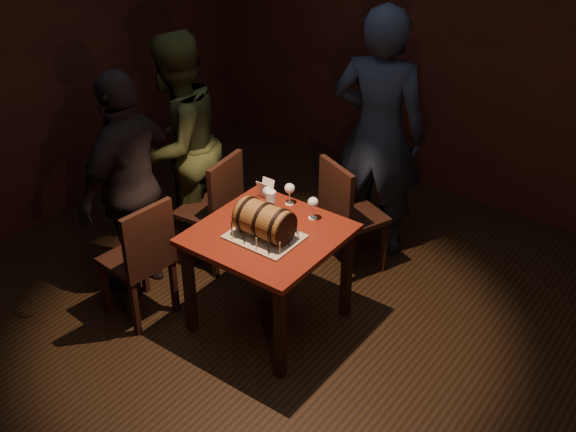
{
  "coord_description": "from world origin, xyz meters",
  "views": [
    {
      "loc": [
        2.32,
        -3.01,
        3.3
      ],
      "look_at": [
        0.05,
        0.05,
        0.95
      ],
      "focal_mm": 45.0,
      "sensor_mm": 36.0,
      "label": 1
    }
  ],
  "objects": [
    {
      "name": "person_back",
      "position": [
        -0.06,
        1.34,
        0.99
      ],
      "size": [
        0.81,
        0.63,
        1.97
      ],
      "primitive_type": "imported",
      "rotation": [
        0.0,
        0.0,
        3.38
      ],
      "color": "#182030",
      "rests_on": "ground"
    },
    {
      "name": "pint_of_ale",
      "position": [
        -0.27,
        0.3,
        0.82
      ],
      "size": [
        0.07,
        0.07,
        0.15
      ],
      "color": "silver",
      "rests_on": "pub_table"
    },
    {
      "name": "chair_left_front",
      "position": [
        -0.85,
        -0.38,
        0.52
      ],
      "size": [
        0.44,
        0.44,
        0.93
      ],
      "color": "black",
      "rests_on": "ground"
    },
    {
      "name": "pub_table",
      "position": [
        -0.12,
        0.07,
        0.64
      ],
      "size": [
        0.9,
        0.9,
        0.75
      ],
      "color": "#48130C",
      "rests_on": "ground"
    },
    {
      "name": "menu_card",
      "position": [
        -0.42,
        0.42,
        0.81
      ],
      "size": [
        0.1,
        0.05,
        0.13
      ],
      "primitive_type": null,
      "color": "white",
      "rests_on": "pub_table"
    },
    {
      "name": "person_left_rear",
      "position": [
        -1.31,
        0.47,
        0.88
      ],
      "size": [
        0.71,
        0.89,
        1.75
      ],
      "primitive_type": "imported",
      "rotation": [
        0.0,
        0.0,
        -1.51
      ],
      "color": "#2E371B",
      "rests_on": "ground"
    },
    {
      "name": "wine_glass_mid",
      "position": [
        -0.22,
        0.44,
        0.87
      ],
      "size": [
        0.07,
        0.07,
        0.16
      ],
      "color": "silver",
      "rests_on": "pub_table"
    },
    {
      "name": "person_left_front",
      "position": [
        -1.18,
        -0.13,
        0.84
      ],
      "size": [
        0.53,
        1.03,
        1.69
      ],
      "primitive_type": "imported",
      "rotation": [
        0.0,
        0.0,
        -1.45
      ],
      "color": "black",
      "rests_on": "ground"
    },
    {
      "name": "cake_board",
      "position": [
        -0.1,
        0.01,
        0.76
      ],
      "size": [
        0.45,
        0.35,
        0.01
      ],
      "primitive_type": "cube",
      "color": "gray",
      "rests_on": "pub_table"
    },
    {
      "name": "wine_glass_left",
      "position": [
        -0.32,
        0.32,
        0.87
      ],
      "size": [
        0.07,
        0.07,
        0.16
      ],
      "color": "silver",
      "rests_on": "pub_table"
    },
    {
      "name": "room_shell",
      "position": [
        0.0,
        0.0,
        1.4
      ],
      "size": [
        5.04,
        5.04,
        2.8
      ],
      "color": "black",
      "rests_on": "ground"
    },
    {
      "name": "birthday_candles",
      "position": [
        -0.1,
        0.01,
        0.8
      ],
      "size": [
        0.4,
        0.3,
        0.09
      ],
      "color": "#EBD38C",
      "rests_on": "cake_board"
    },
    {
      "name": "wine_glass_right",
      "position": [
        0.01,
        0.38,
        0.87
      ],
      "size": [
        0.07,
        0.07,
        0.16
      ],
      "color": "silver",
      "rests_on": "pub_table"
    },
    {
      "name": "chair_left_rear",
      "position": [
        -0.89,
        0.41,
        0.52
      ],
      "size": [
        0.44,
        0.44,
        0.93
      ],
      "color": "black",
      "rests_on": "ground"
    },
    {
      "name": "barrel_cake",
      "position": [
        -0.1,
        0.01,
        0.88
      ],
      "size": [
        0.41,
        0.24,
        0.24
      ],
      "color": "brown",
      "rests_on": "cake_board"
    },
    {
      "name": "chair_back",
      "position": [
        -0.05,
        0.92,
        0.52
      ],
      "size": [
        0.53,
        0.53,
        0.93
      ],
      "color": "black",
      "rests_on": "ground"
    }
  ]
}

